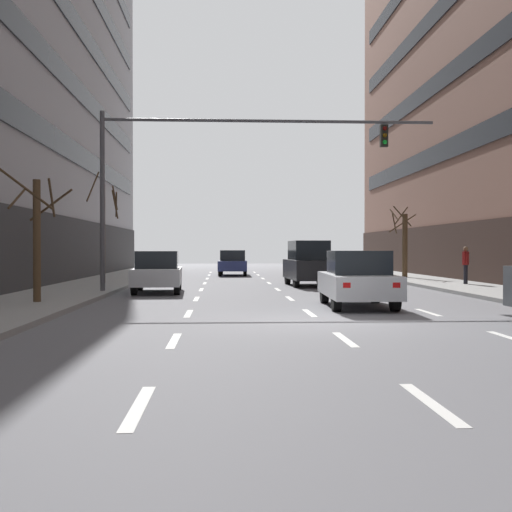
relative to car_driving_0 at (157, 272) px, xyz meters
name	(u,v)px	position (x,y,z in m)	size (l,w,h in m)	color
ground_plane	(321,322)	(4.85, -10.26, -0.80)	(120.00, 120.00, 0.00)	slate
lane_stripe_l1_s2	(139,407)	(1.65, -18.26, -0.80)	(0.16, 2.00, 0.01)	silver
lane_stripe_l1_s3	(174,341)	(1.65, -13.26, -0.80)	(0.16, 2.00, 0.01)	silver
lane_stripe_l1_s4	(189,314)	(1.65, -8.26, -0.80)	(0.16, 2.00, 0.01)	silver
lane_stripe_l1_s5	(196,299)	(1.65, -3.26, -0.80)	(0.16, 2.00, 0.01)	silver
lane_stripe_l1_s6	(201,290)	(1.65, 1.74, -0.80)	(0.16, 2.00, 0.01)	silver
lane_stripe_l1_s7	(205,283)	(1.65, 6.74, -0.80)	(0.16, 2.00, 0.01)	silver
lane_stripe_l1_s8	(207,279)	(1.65, 11.74, -0.80)	(0.16, 2.00, 0.01)	silver
lane_stripe_l1_s9	(209,275)	(1.65, 16.74, -0.80)	(0.16, 2.00, 0.01)	silver
lane_stripe_l1_s10	(211,272)	(1.65, 21.74, -0.80)	(0.16, 2.00, 0.01)	silver
lane_stripe_l2_s2	(431,403)	(4.85, -18.26, -0.80)	(0.16, 2.00, 0.01)	silver
lane_stripe_l2_s3	(345,339)	(4.85, -13.26, -0.80)	(0.16, 2.00, 0.01)	silver
lane_stripe_l2_s4	(309,313)	(4.85, -8.26, -0.80)	(0.16, 2.00, 0.01)	silver
lane_stripe_l2_s5	(290,298)	(4.85, -3.26, -0.80)	(0.16, 2.00, 0.01)	silver
lane_stripe_l2_s6	(278,289)	(4.85, 1.74, -0.80)	(0.16, 2.00, 0.01)	silver
lane_stripe_l2_s7	(269,283)	(4.85, 6.74, -0.80)	(0.16, 2.00, 0.01)	silver
lane_stripe_l2_s8	(263,278)	(4.85, 11.74, -0.80)	(0.16, 2.00, 0.01)	silver
lane_stripe_l2_s9	(258,275)	(4.85, 16.74, -0.80)	(0.16, 2.00, 0.01)	silver
lane_stripe_l2_s10	(254,272)	(4.85, 21.74, -0.80)	(0.16, 2.00, 0.01)	silver
lane_stripe_l3_s3	(511,338)	(8.05, -13.26, -0.80)	(0.16, 2.00, 0.01)	silver
lane_stripe_l3_s4	(428,312)	(8.05, -8.26, -0.80)	(0.16, 2.00, 0.01)	silver
lane_stripe_l3_s5	(382,298)	(8.05, -3.26, -0.80)	(0.16, 2.00, 0.01)	silver
lane_stripe_l3_s6	(353,289)	(8.05, 1.74, -0.80)	(0.16, 2.00, 0.01)	silver
lane_stripe_l3_s7	(333,283)	(8.05, 6.74, -0.80)	(0.16, 2.00, 0.01)	silver
lane_stripe_l3_s8	(318,278)	(8.05, 11.74, -0.80)	(0.16, 2.00, 0.01)	silver
lane_stripe_l3_s9	(307,275)	(8.05, 16.74, -0.80)	(0.16, 2.00, 0.01)	silver
lane_stripe_l3_s10	(298,272)	(8.05, 21.74, -0.80)	(0.16, 2.00, 0.01)	silver
car_driving_0	(157,272)	(0.00, 0.00, 0.00)	(2.00, 4.41, 1.62)	black
car_driving_1	(233,263)	(3.19, 16.25, 0.00)	(1.93, 4.37, 1.62)	black
car_driving_2	(308,263)	(6.49, 4.24, 0.24)	(1.98, 4.37, 2.08)	black
car_driving_3	(358,279)	(6.49, -6.60, 0.02)	(2.01, 4.48, 1.66)	black
traffic_signal_0	(210,160)	(2.07, -0.88, 4.26)	(12.64, 0.35, 6.73)	#4C4C51
street_tree_1	(37,234)	(-2.96, -5.88, 1.35)	(1.95, 1.97, 3.98)	#4C3823
street_tree_2	(103,230)	(-2.93, 4.57, 1.79)	(1.44, 1.37, 5.18)	#4C3823
street_tree_3	(404,243)	(12.63, 10.05, 1.26)	(1.56, 1.58, 3.94)	#4C3823
pedestrian_1	(466,262)	(13.42, 3.03, 0.31)	(0.37, 0.44, 1.67)	black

